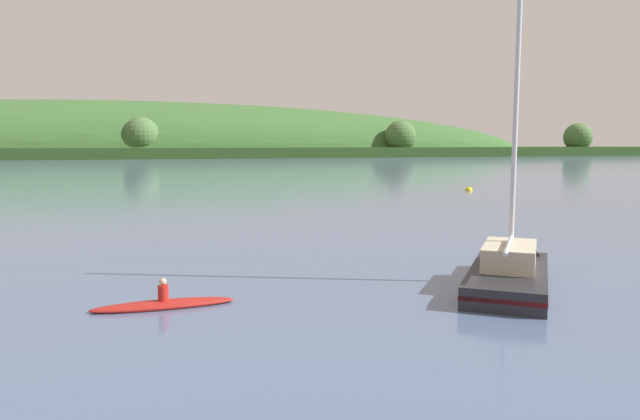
{
  "coord_description": "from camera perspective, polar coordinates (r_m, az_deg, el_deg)",
  "views": [
    {
      "loc": [
        0.49,
        2.7,
        4.98
      ],
      "look_at": [
        6.73,
        33.4,
        1.43
      ],
      "focal_mm": 32.93,
      "sensor_mm": 36.0,
      "label": 1
    }
  ],
  "objects": [
    {
      "name": "far_shoreline_hill",
      "position": [
        233.39,
        -18.95,
        4.95
      ],
      "size": [
        444.83,
        106.51,
        42.04
      ],
      "rotation": [
        0.0,
        0.0,
        0.1
      ],
      "color": "#27431B",
      "rests_on": "ground"
    },
    {
      "name": "mooring_buoy_off_fishing_boat",
      "position": [
        64.7,
        14.26,
        1.85
      ],
      "size": [
        0.78,
        0.78,
        0.86
      ],
      "color": "yellow",
      "rests_on": "ground"
    },
    {
      "name": "sailboat_far_left",
      "position": [
        22.29,
        17.96,
        -6.08
      ],
      "size": [
        6.22,
        7.86,
        13.27
      ],
      "rotation": [
        0.0,
        0.0,
        1.01
      ],
      "color": "#232328",
      "rests_on": "ground"
    },
    {
      "name": "canoe_with_paddler",
      "position": [
        18.78,
        -14.96,
        -8.84
      ],
      "size": [
        4.38,
        1.68,
        1.02
      ],
      "rotation": [
        0.0,
        0.0,
        3.26
      ],
      "color": "maroon",
      "rests_on": "ground"
    }
  ]
}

